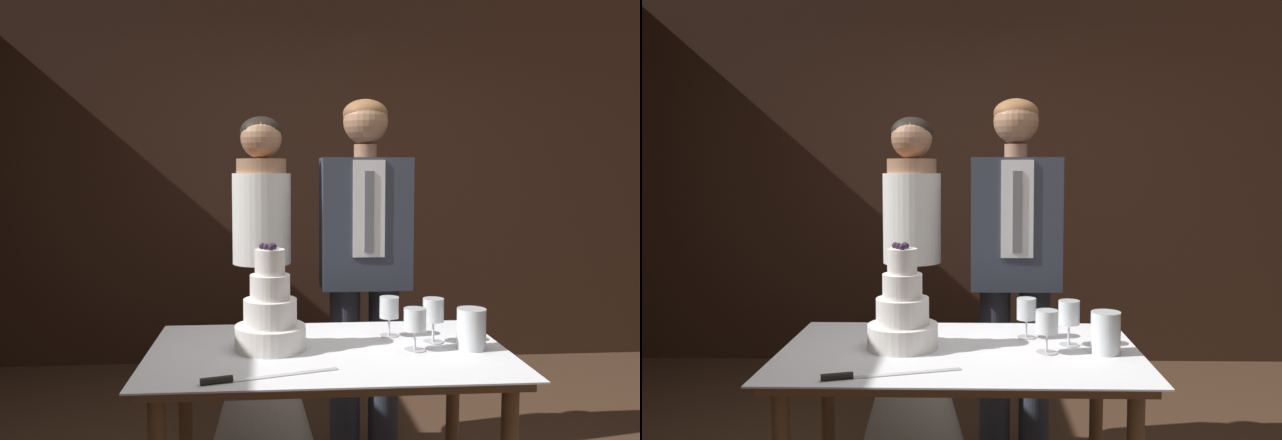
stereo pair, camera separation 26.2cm
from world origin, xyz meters
TOP-DOWN VIEW (x-y plane):
  - wall_back at (0.00, 2.41)m, footprint 5.44×0.12m
  - cake_table at (-0.10, 0.01)m, footprint 1.30×0.81m
  - tiered_cake at (-0.31, 0.03)m, footprint 0.26×0.26m
  - cake_knife at (-0.39, -0.30)m, footprint 0.44×0.14m
  - wine_glass_near at (0.21, -0.03)m, footprint 0.08×0.08m
  - wine_glass_middle at (0.16, 0.18)m, footprint 0.08×0.08m
  - wine_glass_far at (0.31, 0.07)m, footprint 0.08×0.08m
  - hurricane_candle at (0.42, -0.02)m, footprint 0.11×0.11m
  - bride at (-0.35, 0.78)m, footprint 0.54×0.54m
  - groom at (0.15, 0.78)m, footprint 0.43×0.25m

SIDE VIEW (x-z plane):
  - bride at x=-0.35m, z-range -0.22..1.44m
  - cake_table at x=-0.10m, z-range 0.29..1.05m
  - cake_knife at x=-0.39m, z-range 0.75..0.78m
  - hurricane_candle at x=0.42m, z-range 0.76..0.90m
  - wine_glass_near at x=0.21m, z-range 0.79..0.94m
  - wine_glass_middle at x=0.16m, z-range 0.79..0.94m
  - wine_glass_far at x=0.31m, z-range 0.79..0.96m
  - tiered_cake at x=-0.31m, z-range 0.69..1.08m
  - groom at x=0.15m, z-range 0.12..1.87m
  - wall_back at x=0.00m, z-range 0.00..2.73m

